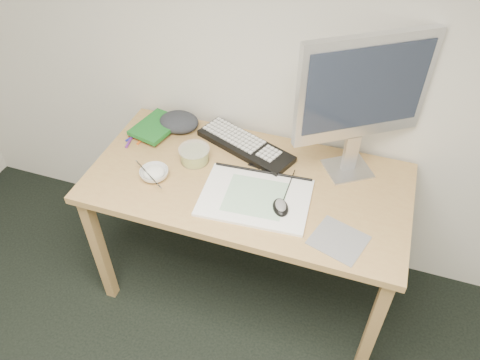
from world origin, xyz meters
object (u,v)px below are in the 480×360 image
at_px(keyboard, 245,146).
at_px(sketchpad, 255,198).
at_px(desk, 247,194).
at_px(monitor, 363,92).
at_px(rice_bowl, 154,174).

bearing_deg(keyboard, sketchpad, -42.77).
bearing_deg(desk, keyboard, 110.73).
height_order(desk, monitor, monitor).
bearing_deg(sketchpad, desk, 119.63).
xyz_separation_m(desk, sketchpad, (0.06, -0.10, 0.09)).
distance_m(desk, monitor, 0.66).
bearing_deg(desk, monitor, 27.64).
distance_m(desk, sketchpad, 0.15).
relative_size(sketchpad, keyboard, 0.94).
height_order(sketchpad, monitor, monitor).
distance_m(sketchpad, keyboard, 0.34).
distance_m(monitor, rice_bowl, 0.94).
bearing_deg(monitor, sketchpad, -171.32).
distance_m(keyboard, monitor, 0.62).
height_order(desk, keyboard, keyboard).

